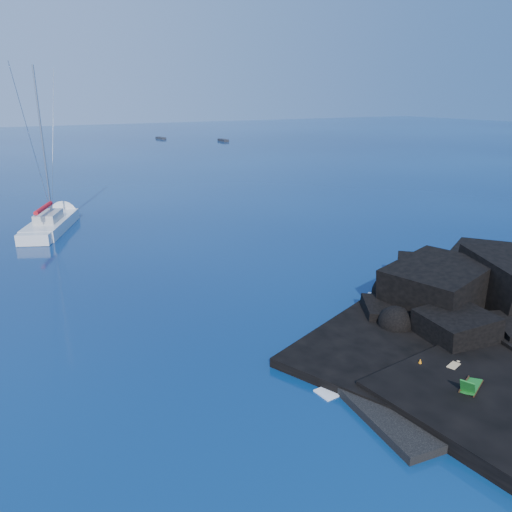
{
  "coord_description": "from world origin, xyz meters",
  "views": [
    {
      "loc": [
        -11.07,
        -11.44,
        11.79
      ],
      "look_at": [
        3.46,
        14.84,
        2.0
      ],
      "focal_mm": 35.0,
      "sensor_mm": 36.0,
      "label": 1
    }
  ],
  "objects": [
    {
      "name": "deck_chair",
      "position": [
        4.84,
        -0.45,
        0.87
      ],
      "size": [
        1.64,
        1.22,
        1.03
      ],
      "primitive_type": null,
      "rotation": [
        0.0,
        0.0,
        0.43
      ],
      "color": "#186F21",
      "rests_on": "beach"
    },
    {
      "name": "sailboat",
      "position": [
        -6.11,
        35.97,
        0.0
      ],
      "size": [
        8.01,
        13.57,
        14.21
      ],
      "primitive_type": null,
      "rotation": [
        0.0,
        0.0,
        -0.41
      ],
      "color": "white",
      "rests_on": "ground"
    },
    {
      "name": "beach",
      "position": [
        4.5,
        0.5,
        0.0
      ],
      "size": [
        9.08,
        6.86,
        0.7
      ],
      "primitive_type": "cube",
      "rotation": [
        0.0,
        0.0,
        -0.1
      ],
      "color": "black",
      "rests_on": "ground"
    },
    {
      "name": "surf_foam",
      "position": [
        5.0,
        5.0,
        0.0
      ],
      "size": [
        10.0,
        8.0,
        0.06
      ],
      "primitive_type": null,
      "color": "white",
      "rests_on": "ground"
    },
    {
      "name": "distant_boat_a",
      "position": [
        33.56,
        123.06,
        0.0
      ],
      "size": [
        1.81,
        4.19,
        0.54
      ],
      "primitive_type": "cube",
      "rotation": [
        0.0,
        0.0,
        0.14
      ],
      "color": "#2A2B30",
      "rests_on": "ground"
    },
    {
      "name": "ground",
      "position": [
        0.0,
        0.0,
        0.0
      ],
      "size": [
        400.0,
        400.0,
        0.0
      ],
      "primitive_type": "plane",
      "color": "#04153E",
      "rests_on": "ground"
    },
    {
      "name": "towel",
      "position": [
        5.59,
        1.04,
        0.38
      ],
      "size": [
        2.37,
        1.63,
        0.06
      ],
      "primitive_type": "cube",
      "rotation": [
        0.0,
        0.0,
        0.3
      ],
      "color": "white",
      "rests_on": "beach"
    },
    {
      "name": "marker_cone",
      "position": [
        4.46,
        1.88,
        0.6
      ],
      "size": [
        0.36,
        0.36,
        0.5
      ],
      "primitive_type": "cone",
      "rotation": [
        0.0,
        0.0,
        -0.09
      ],
      "color": "orange",
      "rests_on": "beach"
    },
    {
      "name": "sunbather",
      "position": [
        5.59,
        1.04,
        0.54
      ],
      "size": [
        2.01,
        1.04,
        0.26
      ],
      "primitive_type": null,
      "rotation": [
        0.0,
        0.0,
        0.3
      ],
      "color": "#E0B475",
      "rests_on": "towel"
    },
    {
      "name": "distant_boat_b",
      "position": [
        45.58,
        108.7,
        0.0
      ],
      "size": [
        1.42,
        4.35,
        0.58
      ],
      "primitive_type": "cube",
      "rotation": [
        0.0,
        0.0,
        -0.02
      ],
      "color": "#252429",
      "rests_on": "ground"
    }
  ]
}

